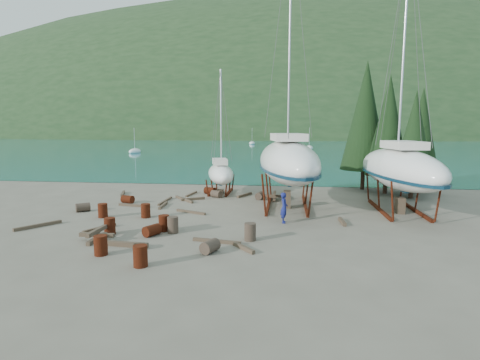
# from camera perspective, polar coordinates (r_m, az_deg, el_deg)

# --- Properties ---
(ground) EXTENTS (600.00, 600.00, 0.00)m
(ground) POSITION_cam_1_polar(r_m,az_deg,el_deg) (22.10, -3.71, -6.71)
(ground) COLOR #615A4C
(ground) RESTS_ON ground
(bay_water) EXTENTS (700.00, 700.00, 0.00)m
(bay_water) POSITION_cam_1_polar(r_m,az_deg,el_deg) (336.08, 6.45, 6.89)
(bay_water) COLOR #186D7B
(bay_water) RESTS_ON ground
(far_hill) EXTENTS (800.00, 360.00, 110.00)m
(far_hill) POSITION_cam_1_polar(r_m,az_deg,el_deg) (341.08, 6.46, 6.90)
(far_hill) COLOR #1D351A
(far_hill) RESTS_ON ground
(far_house_left) EXTENTS (6.60, 5.60, 5.60)m
(far_house_left) POSITION_cam_1_polar(r_m,az_deg,el_deg) (220.53, -9.87, 7.08)
(far_house_left) COLOR beige
(far_house_left) RESTS_ON ground
(far_house_center) EXTENTS (6.60, 5.60, 5.60)m
(far_house_center) POSITION_cam_1_polar(r_m,az_deg,el_deg) (212.39, 0.60, 7.17)
(far_house_center) COLOR beige
(far_house_center) RESTS_ON ground
(far_house_right) EXTENTS (6.60, 5.60, 5.60)m
(far_house_right) POSITION_cam_1_polar(r_m,az_deg,el_deg) (212.61, 14.21, 6.93)
(far_house_right) COLOR beige
(far_house_right) RESTS_ON ground
(cypress_near_right) EXTENTS (3.60, 3.60, 10.00)m
(cypress_near_right) POSITION_cam_1_polar(r_m,az_deg,el_deg) (34.07, 21.66, 7.72)
(cypress_near_right) COLOR black
(cypress_near_right) RESTS_ON ground
(cypress_mid_right) EXTENTS (3.06, 3.06, 8.50)m
(cypress_mid_right) POSITION_cam_1_polar(r_m,az_deg,el_deg) (32.57, 25.03, 6.02)
(cypress_mid_right) COLOR black
(cypress_mid_right) RESTS_ON ground
(cypress_back_left) EXTENTS (4.14, 4.14, 11.50)m
(cypress_back_left) POSITION_cam_1_polar(r_m,az_deg,el_deg) (35.71, 18.57, 9.25)
(cypress_back_left) COLOR black
(cypress_back_left) RESTS_ON ground
(cypress_far_right) EXTENTS (3.24, 3.24, 9.00)m
(cypress_far_right) POSITION_cam_1_polar(r_m,az_deg,el_deg) (35.88, 25.89, 6.54)
(cypress_far_right) COLOR black
(cypress_far_right) RESTS_ON ground
(moored_boat_left) EXTENTS (2.00, 5.00, 6.05)m
(moored_boat_left) POSITION_cam_1_polar(r_m,az_deg,el_deg) (88.02, -15.72, 4.22)
(moored_boat_left) COLOR white
(moored_boat_left) RESTS_ON ground
(moored_boat_mid) EXTENTS (2.00, 5.00, 6.05)m
(moored_boat_mid) POSITION_cam_1_polar(r_m,az_deg,el_deg) (101.31, 10.49, 4.82)
(moored_boat_mid) COLOR white
(moored_boat_mid) RESTS_ON ground
(moored_boat_far) EXTENTS (2.00, 5.00, 6.05)m
(moored_boat_far) POSITION_cam_1_polar(r_m,az_deg,el_deg) (131.66, 1.85, 5.63)
(moored_boat_far) COLOR white
(moored_boat_far) RESTS_ON ground
(large_sailboat_near) EXTENTS (5.62, 13.26, 20.22)m
(large_sailboat_near) POSITION_cam_1_polar(r_m,az_deg,el_deg) (26.84, 7.26, 2.88)
(large_sailboat_near) COLOR white
(large_sailboat_near) RESTS_ON ground
(large_sailboat_far) EXTENTS (4.53, 11.68, 18.01)m
(large_sailboat_far) POSITION_cam_1_polar(r_m,az_deg,el_deg) (27.06, 23.13, 1.69)
(large_sailboat_far) COLOR white
(large_sailboat_far) RESTS_ON ground
(small_sailboat_shore) EXTENTS (3.77, 6.85, 10.47)m
(small_sailboat_shore) POSITION_cam_1_polar(r_m,az_deg,el_deg) (32.14, -2.97, 1.03)
(small_sailboat_shore) COLOR white
(small_sailboat_shore) RESTS_ON ground
(worker) EXTENTS (0.44, 0.66, 1.82)m
(worker) POSITION_cam_1_polar(r_m,az_deg,el_deg) (22.29, 6.73, -4.22)
(worker) COLOR navy
(worker) RESTS_ON ground
(drum_1) EXTENTS (0.88, 1.04, 0.58)m
(drum_1) POSITION_cam_1_polar(r_m,az_deg,el_deg) (17.14, -4.59, -10.05)
(drum_1) COLOR #2D2823
(drum_1) RESTS_ON ground
(drum_2) EXTENTS (1.00, 0.79, 0.58)m
(drum_2) POSITION_cam_1_polar(r_m,az_deg,el_deg) (29.28, -16.74, -2.83)
(drum_2) COLOR #5D2310
(drum_2) RESTS_ON ground
(drum_3) EXTENTS (0.58, 0.58, 0.88)m
(drum_3) POSITION_cam_1_polar(r_m,az_deg,el_deg) (17.83, -20.46, -9.32)
(drum_3) COLOR #5D2310
(drum_3) RESTS_ON ground
(drum_4) EXTENTS (1.02, 0.83, 0.58)m
(drum_4) POSITION_cam_1_polar(r_m,az_deg,el_deg) (31.97, -4.64, -1.63)
(drum_4) COLOR #5D2310
(drum_4) RESTS_ON ground
(drum_5) EXTENTS (0.58, 0.58, 0.88)m
(drum_5) POSITION_cam_1_polar(r_m,az_deg,el_deg) (20.45, -10.19, -6.74)
(drum_5) COLOR #2D2823
(drum_5) RESTS_ON ground
(drum_7) EXTENTS (0.58, 0.58, 0.88)m
(drum_7) POSITION_cam_1_polar(r_m,az_deg,el_deg) (15.94, -14.94, -11.13)
(drum_7) COLOR #5D2310
(drum_7) RESTS_ON ground
(drum_8) EXTENTS (0.58, 0.58, 0.88)m
(drum_8) POSITION_cam_1_polar(r_m,az_deg,el_deg) (25.10, -20.18, -4.38)
(drum_8) COLOR #5D2310
(drum_8) RESTS_ON ground
(drum_9) EXTENTS (1.05, 0.97, 0.58)m
(drum_9) POSITION_cam_1_polar(r_m,az_deg,el_deg) (30.34, -3.60, -2.14)
(drum_9) COLOR #2D2823
(drum_9) RESTS_ON ground
(drum_10) EXTENTS (0.58, 0.58, 0.88)m
(drum_10) POSITION_cam_1_polar(r_m,az_deg,el_deg) (20.90, -11.51, -6.46)
(drum_10) COLOR #5D2310
(drum_10) RESTS_ON ground
(drum_11) EXTENTS (0.75, 0.98, 0.58)m
(drum_11) POSITION_cam_1_polar(r_m,az_deg,el_deg) (29.59, 3.05, -2.39)
(drum_11) COLOR #2D2823
(drum_11) RESTS_ON ground
(drum_12) EXTENTS (0.92, 1.05, 0.58)m
(drum_12) POSITION_cam_1_polar(r_m,az_deg,el_deg) (20.18, -13.28, -7.48)
(drum_12) COLOR #5D2310
(drum_12) RESTS_ON ground
(drum_13) EXTENTS (0.58, 0.58, 0.88)m
(drum_13) POSITION_cam_1_polar(r_m,az_deg,el_deg) (21.07, -19.23, -6.63)
(drum_13) COLOR #5D2310
(drum_13) RESTS_ON ground
(drum_14) EXTENTS (0.58, 0.58, 0.88)m
(drum_14) POSITION_cam_1_polar(r_m,az_deg,el_deg) (24.25, -14.18, -4.55)
(drum_14) COLOR #5D2310
(drum_14) RESTS_ON ground
(drum_15) EXTENTS (1.05, 0.99, 0.58)m
(drum_15) POSITION_cam_1_polar(r_m,az_deg,el_deg) (27.35, -22.81, -3.85)
(drum_15) COLOR #2D2823
(drum_15) RESTS_ON ground
(drum_17) EXTENTS (0.58, 0.58, 0.88)m
(drum_17) POSITION_cam_1_polar(r_m,az_deg,el_deg) (18.82, 1.56, -7.91)
(drum_17) COLOR #2D2823
(drum_17) RESTS_ON ground
(timber_0) EXTENTS (0.44, 2.31, 0.14)m
(timber_0) POSITION_cam_1_polar(r_m,az_deg,el_deg) (31.78, -7.41, -2.13)
(timber_0) COLOR brown
(timber_0) RESTS_ON ground
(timber_1) EXTENTS (0.27, 1.60, 0.19)m
(timber_1) POSITION_cam_1_polar(r_m,az_deg,el_deg) (23.02, 15.31, -6.13)
(timber_1) COLOR brown
(timber_1) RESTS_ON ground
(timber_2) EXTENTS (0.89, 2.11, 0.19)m
(timber_2) POSITION_cam_1_polar(r_m,az_deg,el_deg) (33.19, -17.41, -1.97)
(timber_2) COLOR brown
(timber_2) RESTS_ON ground
(timber_4) EXTENTS (0.32, 2.07, 0.17)m
(timber_4) POSITION_cam_1_polar(r_m,az_deg,el_deg) (27.37, -11.64, -3.82)
(timber_4) COLOR brown
(timber_4) RESTS_ON ground
(timber_5) EXTENTS (2.46, 0.59, 0.16)m
(timber_5) POSITION_cam_1_polar(r_m,az_deg,el_deg) (18.58, -3.59, -9.28)
(timber_5) COLOR brown
(timber_5) RESTS_ON ground
(timber_6) EXTENTS (1.07, 1.97, 0.19)m
(timber_6) POSITION_cam_1_polar(r_m,az_deg,el_deg) (30.89, 0.70, -2.31)
(timber_6) COLOR brown
(timber_6) RESTS_ON ground
(timber_7) EXTENTS (1.18, 1.35, 0.17)m
(timber_7) POSITION_cam_1_polar(r_m,az_deg,el_deg) (17.55, 0.54, -10.29)
(timber_7) COLOR brown
(timber_7) RESTS_ON ground
(timber_8) EXTENTS (1.73, 1.12, 0.19)m
(timber_8) POSITION_cam_1_polar(r_m,az_deg,el_deg) (29.44, -7.17, -2.88)
(timber_8) COLOR brown
(timber_8) RESTS_ON ground
(timber_9) EXTENTS (1.53, 2.29, 0.15)m
(timber_9) POSITION_cam_1_polar(r_m,az_deg,el_deg) (33.68, -4.02, -1.51)
(timber_9) COLOR brown
(timber_9) RESTS_ON ground
(timber_10) EXTENTS (2.03, 2.34, 0.16)m
(timber_10) POSITION_cam_1_polar(r_m,az_deg,el_deg) (29.44, -8.52, -2.93)
(timber_10) COLOR brown
(timber_10) RESTS_ON ground
(timber_11) EXTENTS (2.21, 1.10, 0.15)m
(timber_11) POSITION_cam_1_polar(r_m,az_deg,el_deg) (25.03, -7.51, -4.84)
(timber_11) COLOR brown
(timber_11) RESTS_ON ground
(timber_12) EXTENTS (1.09, 1.91, 0.17)m
(timber_12) POSITION_cam_1_polar(r_m,az_deg,el_deg) (22.23, -20.60, -6.90)
(timber_12) COLOR brown
(timber_12) RESTS_ON ground
(timber_14) EXTENTS (1.58, 2.26, 0.18)m
(timber_14) POSITION_cam_1_polar(r_m,az_deg,el_deg) (24.24, -28.39, -6.12)
(timber_14) COLOR brown
(timber_14) RESTS_ON ground
(timber_15) EXTENTS (0.16, 3.04, 0.15)m
(timber_15) POSITION_cam_1_polar(r_m,az_deg,el_deg) (29.08, -11.32, -3.15)
(timber_15) COLOR brown
(timber_15) RESTS_ON ground
(timber_16) EXTENTS (2.51, 0.44, 0.23)m
(timber_16) POSITION_cam_1_polar(r_m,az_deg,el_deg) (18.83, -17.36, -9.30)
(timber_16) COLOR brown
(timber_16) RESTS_ON ground
(timber_17) EXTENTS (2.40, 0.64, 0.16)m
(timber_17) POSITION_cam_1_polar(r_m,az_deg,el_deg) (27.91, -15.91, -3.75)
(timber_17) COLOR brown
(timber_17) RESTS_ON ground
(timber_pile_fore) EXTENTS (1.80, 1.80, 0.60)m
(timber_pile_fore) POSITION_cam_1_polar(r_m,az_deg,el_deg) (20.10, -20.97, -7.82)
(timber_pile_fore) COLOR brown
(timber_pile_fore) RESTS_ON ground
(timber_pile_aft) EXTENTS (1.80, 1.80, 0.60)m
(timber_pile_aft) POSITION_cam_1_polar(r_m,az_deg,el_deg) (29.39, 5.27, -2.46)
(timber_pile_aft) COLOR brown
(timber_pile_aft) RESTS_ON ground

